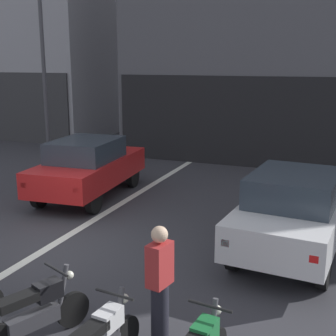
{
  "coord_description": "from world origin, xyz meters",
  "views": [
    {
      "loc": [
        5.51,
        -7.1,
        3.71
      ],
      "look_at": [
        1.84,
        2.0,
        1.4
      ],
      "focal_mm": 48.78,
      "sensor_mm": 36.0,
      "label": 1
    }
  ],
  "objects_px": {
    "street_lamp": "(43,50)",
    "person_by_motorcycles": "(160,285)",
    "car_white_parked_kerbside": "(294,210)",
    "car_red_crossing_near": "(88,166)",
    "motorcycle_black_row_centre": "(36,312)"
  },
  "relations": [
    {
      "from": "motorcycle_black_row_centre",
      "to": "person_by_motorcycles",
      "type": "xyz_separation_m",
      "value": [
        1.53,
        0.6,
        0.4
      ]
    },
    {
      "from": "person_by_motorcycles",
      "to": "street_lamp",
      "type": "bearing_deg",
      "value": 133.06
    },
    {
      "from": "car_white_parked_kerbside",
      "to": "person_by_motorcycles",
      "type": "bearing_deg",
      "value": -108.45
    },
    {
      "from": "person_by_motorcycles",
      "to": "motorcycle_black_row_centre",
      "type": "bearing_deg",
      "value": -158.63
    },
    {
      "from": "car_red_crossing_near",
      "to": "person_by_motorcycles",
      "type": "relative_size",
      "value": 2.53
    },
    {
      "from": "person_by_motorcycles",
      "to": "car_white_parked_kerbside",
      "type": "bearing_deg",
      "value": 71.55
    },
    {
      "from": "car_red_crossing_near",
      "to": "car_white_parked_kerbside",
      "type": "bearing_deg",
      "value": -17.14
    },
    {
      "from": "car_red_crossing_near",
      "to": "motorcycle_black_row_centre",
      "type": "xyz_separation_m",
      "value": [
        2.96,
        -6.14,
        -0.43
      ]
    },
    {
      "from": "car_red_crossing_near",
      "to": "car_white_parked_kerbside",
      "type": "xyz_separation_m",
      "value": [
        5.75,
        -1.77,
        0.0
      ]
    },
    {
      "from": "person_by_motorcycles",
      "to": "car_red_crossing_near",
      "type": "bearing_deg",
      "value": 129.04
    },
    {
      "from": "street_lamp",
      "to": "person_by_motorcycles",
      "type": "relative_size",
      "value": 4.0
    },
    {
      "from": "car_white_parked_kerbside",
      "to": "motorcycle_black_row_centre",
      "type": "xyz_separation_m",
      "value": [
        -2.79,
        -4.36,
        -0.43
      ]
    },
    {
      "from": "car_white_parked_kerbside",
      "to": "motorcycle_black_row_centre",
      "type": "distance_m",
      "value": 5.19
    },
    {
      "from": "street_lamp",
      "to": "person_by_motorcycles",
      "type": "bearing_deg",
      "value": -46.94
    },
    {
      "from": "car_white_parked_kerbside",
      "to": "person_by_motorcycles",
      "type": "height_order",
      "value": "person_by_motorcycles"
    }
  ]
}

